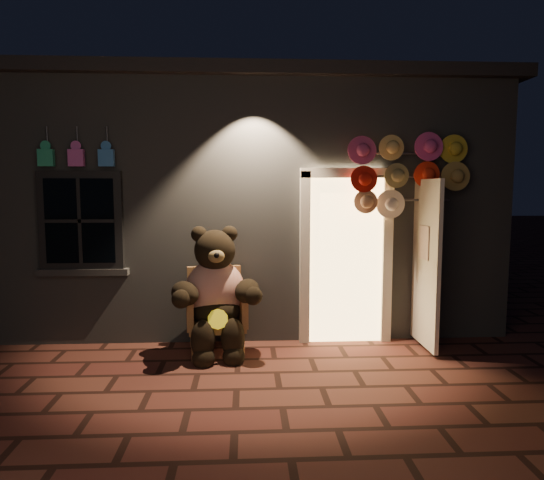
{
  "coord_description": "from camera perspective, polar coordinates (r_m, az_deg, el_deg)",
  "views": [
    {
      "loc": [
        0.1,
        -4.52,
        1.93
      ],
      "look_at": [
        0.4,
        1.0,
        1.35
      ],
      "focal_mm": 32.0,
      "sensor_mm": 36.0,
      "label": 1
    }
  ],
  "objects": [
    {
      "name": "ground",
      "position": [
        4.92,
        -4.19,
        -17.13
      ],
      "size": [
        60.0,
        60.0,
        0.0
      ],
      "primitive_type": "plane",
      "color": "#572C21",
      "rests_on": "ground"
    },
    {
      "name": "shop_building",
      "position": [
        8.51,
        -3.74,
        4.67
      ],
      "size": [
        7.3,
        5.95,
        3.51
      ],
      "color": "slate",
      "rests_on": "ground"
    },
    {
      "name": "wicker_armchair",
      "position": [
        5.88,
        -6.65,
        -8.16
      ],
      "size": [
        0.76,
        0.7,
        0.99
      ],
      "rotation": [
        0.0,
        0.0,
        0.14
      ],
      "color": "olive",
      "rests_on": "ground"
    },
    {
      "name": "teddy_bear",
      "position": [
        5.71,
        -6.65,
        -6.27
      ],
      "size": [
        1.12,
        0.93,
        1.55
      ],
      "rotation": [
        0.0,
        0.0,
        0.14
      ],
      "color": "red",
      "rests_on": "ground"
    },
    {
      "name": "hat_rack",
      "position": [
        6.11,
        15.24,
        7.52
      ],
      "size": [
        1.46,
        0.22,
        2.58
      ],
      "color": "#59595E",
      "rests_on": "ground"
    }
  ]
}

